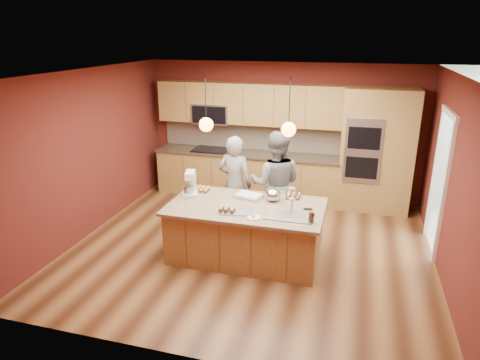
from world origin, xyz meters
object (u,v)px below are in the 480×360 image
(person_left, at_px, (235,184))
(island, at_px, (247,231))
(stand_mixer, at_px, (190,185))
(mixing_bowl, at_px, (273,195))
(person_right, at_px, (276,184))

(person_left, bearing_deg, island, 126.14)
(stand_mixer, height_order, mixing_bowl, stand_mixer)
(person_left, bearing_deg, stand_mixer, 65.33)
(person_right, relative_size, mixing_bowl, 7.60)
(island, bearing_deg, stand_mixer, 170.45)
(island, xyz_separation_m, person_left, (-0.44, 0.89, 0.40))
(person_right, distance_m, mixing_bowl, 0.61)
(person_left, height_order, mixing_bowl, person_left)
(person_right, height_order, stand_mixer, person_right)
(person_left, relative_size, mixing_bowl, 7.08)
(person_left, height_order, stand_mixer, person_left)
(person_left, distance_m, mixing_bowl, 0.98)
(island, distance_m, mixing_bowl, 0.66)
(person_left, bearing_deg, person_right, -170.25)
(person_left, distance_m, stand_mixer, 0.91)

